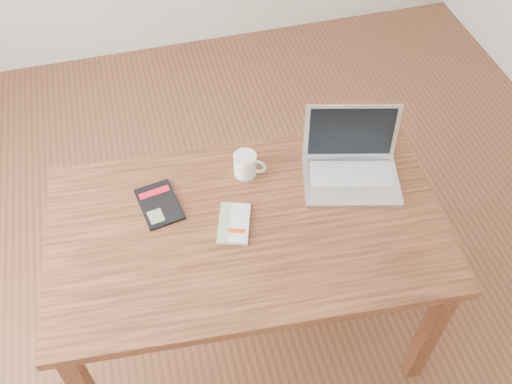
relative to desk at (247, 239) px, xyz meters
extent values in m
plane|color=#57311D|center=(0.10, 0.20, -0.66)|extent=(4.00, 4.00, 0.00)
cube|color=#532C19|center=(0.00, 0.00, 0.07)|extent=(1.49, 0.93, 0.04)
cube|color=#532C19|center=(0.62, -0.40, -0.31)|extent=(0.07, 0.07, 0.71)
cube|color=#532C19|center=(-0.62, 0.40, -0.31)|extent=(0.07, 0.07, 0.71)
cube|color=#532C19|center=(0.68, 0.29, -0.31)|extent=(0.07, 0.07, 0.71)
cube|color=beige|center=(-0.04, 0.01, 0.10)|extent=(0.16, 0.20, 0.01)
cube|color=white|center=(-0.04, 0.01, 0.10)|extent=(0.16, 0.20, 0.01)
cube|color=#82A375|center=(-0.08, 0.03, 0.10)|extent=(0.09, 0.18, 0.00)
cube|color=red|center=(-0.04, -0.03, 0.10)|extent=(0.06, 0.04, 0.00)
cube|color=black|center=(-0.29, 0.17, 0.09)|extent=(0.17, 0.22, 0.01)
cube|color=red|center=(-0.30, 0.23, 0.10)|extent=(0.12, 0.05, 0.00)
cube|color=gray|center=(-0.31, 0.12, 0.10)|extent=(0.06, 0.07, 0.00)
cube|color=silver|center=(0.44, 0.09, 0.10)|extent=(0.41, 0.33, 0.02)
cube|color=silver|center=(0.44, 0.12, 0.11)|extent=(0.33, 0.20, 0.00)
cube|color=#BCBCC1|center=(0.42, 0.02, 0.11)|extent=(0.12, 0.08, 0.00)
cube|color=silver|center=(0.47, 0.23, 0.22)|extent=(0.36, 0.13, 0.24)
cube|color=black|center=(0.47, 0.22, 0.23)|extent=(0.32, 0.11, 0.21)
cylinder|color=white|center=(0.06, 0.25, 0.14)|extent=(0.09, 0.09, 0.09)
cylinder|color=black|center=(0.06, 0.25, 0.18)|extent=(0.07, 0.07, 0.01)
torus|color=white|center=(0.10, 0.22, 0.14)|extent=(0.06, 0.04, 0.07)
camera|label=1|loc=(-0.28, -1.19, 1.74)|focal=40.00mm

